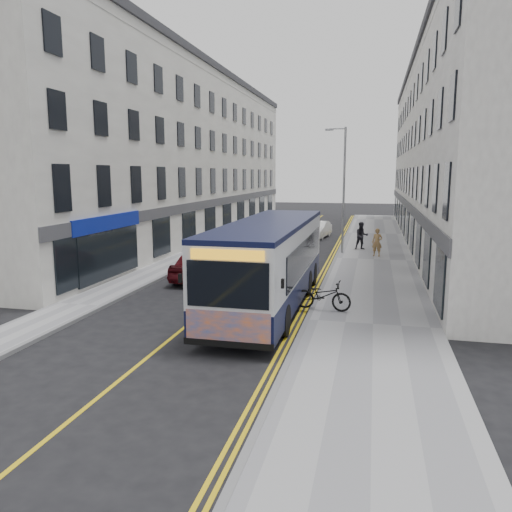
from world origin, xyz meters
The scene contains 17 objects.
ground centered at (0.00, 0.00, 0.00)m, with size 140.00×140.00×0.00m, color black.
pavement_east centered at (6.25, 12.00, 0.06)m, with size 4.50×64.00×0.12m, color #98989B.
pavement_west centered at (-5.00, 12.00, 0.06)m, with size 2.00×64.00×0.12m, color #98989B.
kerb_east centered at (4.00, 12.00, 0.07)m, with size 0.18×64.00×0.13m, color slate.
kerb_west centered at (-4.00, 12.00, 0.07)m, with size 0.18×64.00×0.13m, color slate.
road_centre_line centered at (0.00, 12.00, 0.00)m, with size 0.12×64.00×0.01m, color yellow.
road_dbl_yellow_inner centered at (3.55, 12.00, 0.00)m, with size 0.10×64.00×0.01m, color yellow.
road_dbl_yellow_outer centered at (3.75, 12.00, 0.00)m, with size 0.10×64.00×0.01m, color yellow.
terrace_east centered at (11.50, 21.00, 6.50)m, with size 6.00×46.00×13.00m, color white.
terrace_west centered at (-9.00, 21.00, 6.50)m, with size 6.00×46.00×13.00m, color white.
streetlamp centered at (4.17, 14.00, 4.38)m, with size 1.32×0.18×8.00m.
city_bus centered at (2.27, 0.62, 1.84)m, with size 2.70×11.58×3.37m.
bicycle centered at (4.40, 0.16, 0.68)m, with size 0.74×2.12×1.11m, color black.
pedestrian_near centered at (6.41, 13.15, 0.98)m, with size 0.63×0.41×1.72m, color #9B7646.
pedestrian_far centered at (5.41, 15.77, 1.04)m, with size 0.89×0.69×1.83m, color black.
car_white centered at (1.80, 22.04, 0.66)m, with size 1.41×4.03×1.33m, color white.
car_maroon centered at (-2.00, 4.70, 0.77)m, with size 1.82×4.52×1.54m, color #500D13.
Camera 1 is at (6.12, -18.07, 5.20)m, focal length 35.00 mm.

